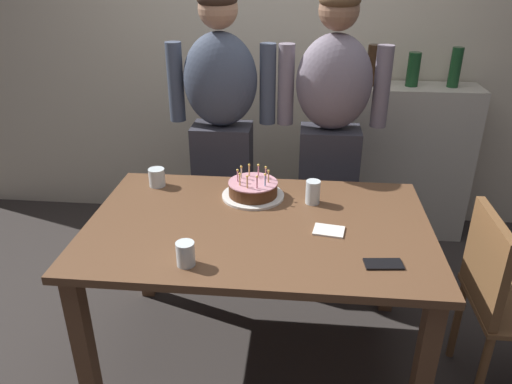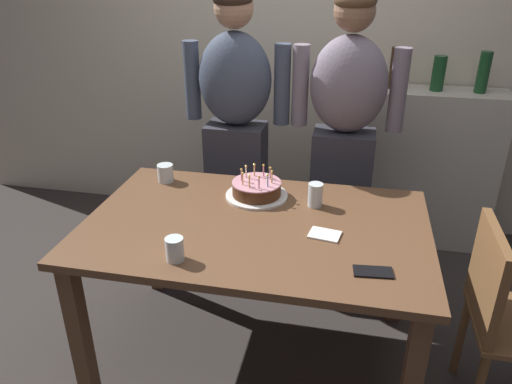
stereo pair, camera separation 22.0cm
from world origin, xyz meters
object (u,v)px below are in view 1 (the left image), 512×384
(water_glass_near, at_px, (186,254))
(cell_phone, at_px, (383,264))
(person_man_bearded, at_px, (222,133))
(water_glass_far, at_px, (313,192))
(napkin_stack, at_px, (329,231))
(water_glass_side, at_px, (157,177))
(birthday_cake, at_px, (253,190))
(dining_chair, at_px, (503,294))
(person_woman_cardigan, at_px, (330,136))

(water_glass_near, xyz_separation_m, cell_phone, (0.74, 0.07, -0.04))
(water_glass_near, height_order, person_man_bearded, person_man_bearded)
(water_glass_far, xyz_separation_m, cell_phone, (0.26, -0.50, -0.05))
(cell_phone, bearing_deg, napkin_stack, 124.33)
(person_man_bearded, bearing_deg, water_glass_side, 60.42)
(cell_phone, height_order, person_man_bearded, person_man_bearded)
(water_glass_far, relative_size, napkin_stack, 0.88)
(birthday_cake, height_order, water_glass_near, birthday_cake)
(birthday_cake, bearing_deg, water_glass_far, -7.60)
(birthday_cake, height_order, water_glass_side, birthday_cake)
(cell_phone, height_order, dining_chair, dining_chair)
(napkin_stack, xyz_separation_m, dining_chair, (0.74, -0.07, -0.23))
(person_man_bearded, height_order, person_woman_cardigan, same)
(person_woman_cardigan, distance_m, dining_chair, 1.21)
(birthday_cake, distance_m, water_glass_near, 0.63)
(napkin_stack, bearing_deg, dining_chair, -5.18)
(water_glass_side, relative_size, napkin_stack, 0.71)
(water_glass_side, bearing_deg, dining_chair, -15.77)
(napkin_stack, bearing_deg, cell_phone, -49.77)
(water_glass_far, height_order, person_man_bearded, person_man_bearded)
(water_glass_near, bearing_deg, dining_chair, 10.35)
(napkin_stack, height_order, person_woman_cardigan, person_woman_cardigan)
(water_glass_near, relative_size, dining_chair, 0.11)
(person_man_bearded, bearing_deg, dining_chair, 145.60)
(water_glass_side, distance_m, dining_chair, 1.67)
(water_glass_side, relative_size, cell_phone, 0.63)
(cell_phone, distance_m, person_man_bearded, 1.34)
(birthday_cake, bearing_deg, water_glass_near, -107.71)
(water_glass_near, distance_m, dining_chair, 1.33)
(water_glass_side, distance_m, cell_phone, 1.22)
(birthday_cake, xyz_separation_m, water_glass_near, (-0.19, -0.60, 0.01))
(cell_phone, bearing_deg, dining_chair, 11.16)
(birthday_cake, relative_size, water_glass_side, 3.30)
(water_glass_near, bearing_deg, person_woman_cardigan, 63.21)
(water_glass_side, height_order, cell_phone, water_glass_side)
(person_woman_cardigan, bearing_deg, water_glass_far, 80.34)
(water_glass_near, height_order, cell_phone, water_glass_near)
(water_glass_side, xyz_separation_m, person_woman_cardigan, (0.88, 0.46, 0.09))
(person_man_bearded, xyz_separation_m, dining_chair, (1.33, -0.91, -0.36))
(water_glass_far, relative_size, water_glass_side, 1.23)
(water_glass_far, bearing_deg, water_glass_side, 171.39)
(water_glass_near, height_order, water_glass_far, water_glass_far)
(water_glass_side, height_order, napkin_stack, water_glass_side)
(birthday_cake, height_order, napkin_stack, birthday_cake)
(water_glass_far, height_order, napkin_stack, water_glass_far)
(water_glass_far, xyz_separation_m, dining_chair, (0.81, -0.33, -0.28))
(cell_phone, xyz_separation_m, napkin_stack, (-0.20, 0.23, 0.00))
(water_glass_near, bearing_deg, water_glass_far, 49.70)
(birthday_cake, distance_m, napkin_stack, 0.47)
(napkin_stack, distance_m, person_woman_cardigan, 0.85)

